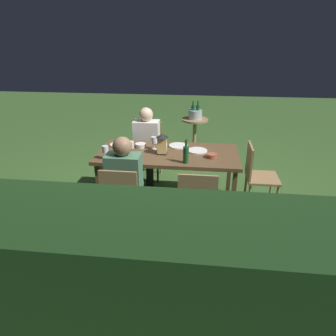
{
  "coord_description": "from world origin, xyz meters",
  "views": [
    {
      "loc": [
        -0.42,
        3.67,
        2.14
      ],
      "look_at": [
        0.0,
        0.0,
        0.51
      ],
      "focal_mm": 32.78,
      "sensor_mm": 36.0,
      "label": 1
    }
  ],
  "objects_px": {
    "bowl_olives": "(141,145)",
    "side_table": "(195,130)",
    "bowl_bread": "(211,156)",
    "person_in_cream": "(146,142)",
    "chair_side_right_a": "(197,203)",
    "plate_a": "(197,151)",
    "plate_b": "(178,146)",
    "wine_glass_a": "(154,141)",
    "chair_side_right_b": "(122,199)",
    "chair_side_left_b": "(148,147)",
    "ice_bucket": "(195,114)",
    "lantern_centerpiece": "(162,143)",
    "wine_glass_b": "(105,150)",
    "dining_table": "(168,156)",
    "chair_head_near": "(257,174)",
    "person_in_green": "(126,179)",
    "wine_glass_c": "(131,145)",
    "plate_c": "(119,145)",
    "green_bottle_on_table": "(186,154)"
  },
  "relations": [
    {
      "from": "lantern_centerpiece",
      "to": "wine_glass_c",
      "type": "height_order",
      "value": "lantern_centerpiece"
    },
    {
      "from": "chair_side_right_a",
      "to": "chair_head_near",
      "type": "xyz_separation_m",
      "value": [
        -0.75,
        -0.83,
        0.0
      ]
    },
    {
      "from": "lantern_centerpiece",
      "to": "plate_c",
      "type": "relative_size",
      "value": 1.04
    },
    {
      "from": "chair_head_near",
      "to": "plate_a",
      "type": "height_order",
      "value": "chair_head_near"
    },
    {
      "from": "bowl_bread",
      "to": "chair_side_right_a",
      "type": "bearing_deg",
      "value": 78.33
    },
    {
      "from": "chair_side_left_b",
      "to": "ice_bucket",
      "type": "bearing_deg",
      "value": -118.39
    },
    {
      "from": "chair_side_right_a",
      "to": "side_table",
      "type": "relative_size",
      "value": 1.36
    },
    {
      "from": "bowl_olives",
      "to": "wine_glass_b",
      "type": "bearing_deg",
      "value": 53.89
    },
    {
      "from": "plate_c",
      "to": "bowl_bread",
      "type": "height_order",
      "value": "bowl_bread"
    },
    {
      "from": "lantern_centerpiece",
      "to": "ice_bucket",
      "type": "distance_m",
      "value": 2.18
    },
    {
      "from": "person_in_green",
      "to": "wine_glass_a",
      "type": "xyz_separation_m",
      "value": [
        -0.21,
        -0.74,
        0.21
      ]
    },
    {
      "from": "person_in_green",
      "to": "plate_a",
      "type": "height_order",
      "value": "person_in_green"
    },
    {
      "from": "chair_side_right_a",
      "to": "plate_a",
      "type": "relative_size",
      "value": 3.4
    },
    {
      "from": "dining_table",
      "to": "chair_side_left_b",
      "type": "distance_m",
      "value": 0.94
    },
    {
      "from": "chair_head_near",
      "to": "person_in_green",
      "type": "bearing_deg",
      "value": 22.07
    },
    {
      "from": "dining_table",
      "to": "chair_side_right_b",
      "type": "height_order",
      "value": "chair_side_right_b"
    },
    {
      "from": "person_in_cream",
      "to": "lantern_centerpiece",
      "type": "height_order",
      "value": "person_in_cream"
    },
    {
      "from": "chair_side_left_b",
      "to": "ice_bucket",
      "type": "height_order",
      "value": "ice_bucket"
    },
    {
      "from": "person_in_green",
      "to": "lantern_centerpiece",
      "type": "height_order",
      "value": "person_in_green"
    },
    {
      "from": "chair_side_right_b",
      "to": "bowl_bread",
      "type": "xyz_separation_m",
      "value": [
        -0.96,
        -0.71,
        0.27
      ]
    },
    {
      "from": "dining_table",
      "to": "bowl_olives",
      "type": "height_order",
      "value": "bowl_olives"
    },
    {
      "from": "dining_table",
      "to": "chair_side_right_b",
      "type": "xyz_separation_m",
      "value": [
        0.41,
        0.83,
        -0.19
      ]
    },
    {
      "from": "wine_glass_c",
      "to": "bowl_bread",
      "type": "relative_size",
      "value": 1.28
    },
    {
      "from": "person_in_green",
      "to": "chair_side_left_b",
      "type": "xyz_separation_m",
      "value": [
        0.0,
        -1.46,
        -0.15
      ]
    },
    {
      "from": "plate_c",
      "to": "side_table",
      "type": "height_order",
      "value": "plate_c"
    },
    {
      "from": "bowl_bread",
      "to": "ice_bucket",
      "type": "relative_size",
      "value": 0.38
    },
    {
      "from": "dining_table",
      "to": "wine_glass_c",
      "type": "distance_m",
      "value": 0.5
    },
    {
      "from": "plate_b",
      "to": "bowl_olives",
      "type": "bearing_deg",
      "value": 10.53
    },
    {
      "from": "chair_side_left_b",
      "to": "bowl_olives",
      "type": "xyz_separation_m",
      "value": [
        -0.02,
        0.67,
        0.27
      ]
    },
    {
      "from": "wine_glass_a",
      "to": "chair_side_right_b",
      "type": "bearing_deg",
      "value": 77.21
    },
    {
      "from": "wine_glass_b",
      "to": "side_table",
      "type": "bearing_deg",
      "value": -112.74
    },
    {
      "from": "green_bottle_on_table",
      "to": "wine_glass_a",
      "type": "relative_size",
      "value": 1.72
    },
    {
      "from": "plate_a",
      "to": "plate_b",
      "type": "distance_m",
      "value": 0.31
    },
    {
      "from": "person_in_green",
      "to": "chair_side_left_b",
      "type": "distance_m",
      "value": 1.47
    },
    {
      "from": "bowl_bread",
      "to": "person_in_cream",
      "type": "bearing_deg",
      "value": -37.93
    },
    {
      "from": "bowl_olives",
      "to": "side_table",
      "type": "relative_size",
      "value": 0.23
    },
    {
      "from": "chair_side_right_a",
      "to": "chair_side_left_b",
      "type": "height_order",
      "value": "same"
    },
    {
      "from": "lantern_centerpiece",
      "to": "wine_glass_b",
      "type": "height_order",
      "value": "lantern_centerpiece"
    },
    {
      "from": "person_in_cream",
      "to": "chair_head_near",
      "type": "bearing_deg",
      "value": 157.93
    },
    {
      "from": "person_in_cream",
      "to": "side_table",
      "type": "xyz_separation_m",
      "value": [
        -0.69,
        -1.47,
        -0.22
      ]
    },
    {
      "from": "dining_table",
      "to": "side_table",
      "type": "distance_m",
      "value": 2.13
    },
    {
      "from": "chair_side_right_a",
      "to": "wine_glass_b",
      "type": "distance_m",
      "value": 1.3
    },
    {
      "from": "dining_table",
      "to": "wine_glass_b",
      "type": "height_order",
      "value": "wine_glass_b"
    },
    {
      "from": "dining_table",
      "to": "plate_b",
      "type": "bearing_deg",
      "value": -113.99
    },
    {
      "from": "chair_side_left_b",
      "to": "plate_b",
      "type": "distance_m",
      "value": 0.82
    },
    {
      "from": "chair_head_near",
      "to": "bowl_bread",
      "type": "xyz_separation_m",
      "value": [
        0.6,
        0.12,
        0.27
      ]
    },
    {
      "from": "chair_side_left_b",
      "to": "plate_b",
      "type": "xyz_separation_m",
      "value": [
        -0.52,
        0.58,
        0.25
      ]
    },
    {
      "from": "dining_table",
      "to": "wine_glass_a",
      "type": "relative_size",
      "value": 10.69
    },
    {
      "from": "chair_side_right_b",
      "to": "plate_c",
      "type": "relative_size",
      "value": 3.43
    },
    {
      "from": "chair_head_near",
      "to": "wine_glass_a",
      "type": "relative_size",
      "value": 5.15
    }
  ]
}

